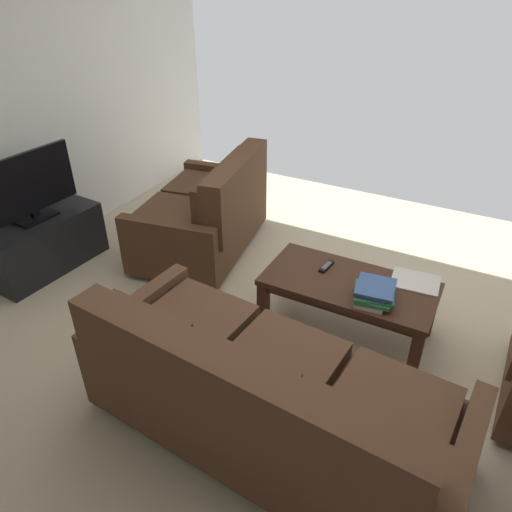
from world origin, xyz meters
TOP-DOWN VIEW (x-y plane):
  - ground_plane at (0.00, 0.00)m, footprint 5.21×5.21m
  - sofa_main at (-0.14, 0.85)m, footprint 2.04×1.03m
  - loveseat_near at (1.23, -0.74)m, footprint 1.04×1.43m
  - coffee_table at (-0.22, -0.26)m, footprint 1.14×0.56m
  - tv_stand at (2.29, 0.15)m, footprint 0.51×0.99m
  - flat_tv at (2.29, 0.15)m, footprint 0.22×0.82m
  - book_stack at (-0.41, -0.13)m, footprint 0.30×0.30m
  - tv_remote at (-0.02, -0.34)m, footprint 0.06×0.16m
  - loose_magazine at (-0.61, -0.47)m, footprint 0.33×0.28m

SIDE VIEW (x-z plane):
  - ground_plane at x=0.00m, z-range -0.01..0.00m
  - tv_stand at x=2.29m, z-range 0.00..0.46m
  - coffee_table at x=-0.22m, z-range 0.14..0.56m
  - sofa_main at x=-0.14m, z-range -0.07..0.78m
  - loveseat_near at x=1.23m, z-range -0.08..0.81m
  - loose_magazine at x=-0.61m, z-range 0.42..0.43m
  - tv_remote at x=-0.02m, z-range 0.42..0.44m
  - book_stack at x=-0.41m, z-range 0.42..0.53m
  - flat_tv at x=2.29m, z-range 0.47..1.02m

